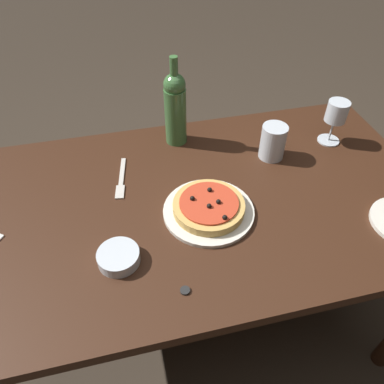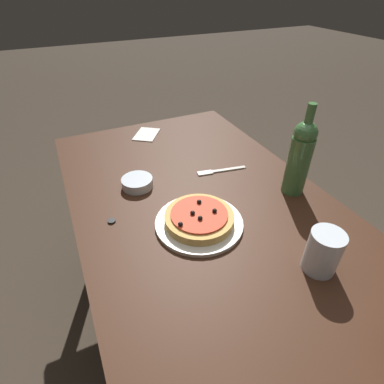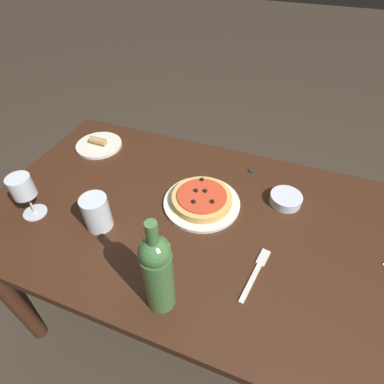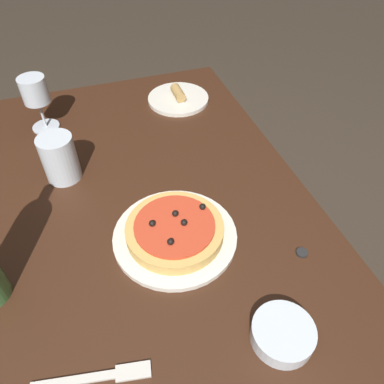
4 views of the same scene
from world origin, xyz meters
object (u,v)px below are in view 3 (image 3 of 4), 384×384
at_px(fork, 256,271).
at_px(pizza, 202,198).
at_px(side_bowl, 286,199).
at_px(side_plate, 99,145).
at_px(wine_glass, 23,189).
at_px(water_cup, 97,213).
at_px(bottle_cap, 252,171).
at_px(dining_table, 205,236).
at_px(dinner_plate, 202,203).
at_px(wine_bottle, 158,272).

bearing_deg(fork, pizza, 59.86).
xyz_separation_m(side_bowl, side_plate, (0.79, -0.06, -0.01)).
bearing_deg(side_bowl, wine_glass, 24.20).
xyz_separation_m(water_cup, fork, (-0.50, -0.01, -0.06)).
bearing_deg(pizza, bottle_cap, -117.53).
distance_m(dining_table, side_bowl, 0.31).
bearing_deg(dinner_plate, wine_bottle, 92.95).
distance_m(water_cup, side_bowl, 0.63).
xyz_separation_m(wine_bottle, side_plate, (0.54, -0.53, -0.13)).
bearing_deg(side_bowl, fork, 83.41).
bearing_deg(water_cup, pizza, -143.22).
height_order(dining_table, wine_glass, wine_glass).
height_order(side_bowl, fork, side_bowl).
bearing_deg(bottle_cap, fork, 104.28).
relative_size(pizza, bottle_cap, 8.54).
height_order(side_plate, bottle_cap, side_plate).
relative_size(dining_table, fork, 7.81).
distance_m(wine_glass, water_cup, 0.24).
height_order(fork, bottle_cap, bottle_cap).
relative_size(side_plate, bottle_cap, 7.96).
bearing_deg(dining_table, wine_glass, 18.03).
distance_m(dining_table, dinner_plate, 0.12).
distance_m(dinner_plate, side_bowl, 0.29).
bearing_deg(fork, dinner_plate, 59.87).
bearing_deg(dinner_plate, fork, 139.95).
bearing_deg(bottle_cap, side_bowl, 139.18).
xyz_separation_m(pizza, wine_glass, (0.51, 0.24, 0.08)).
relative_size(side_bowl, side_plate, 0.57).
height_order(fork, side_plate, side_plate).
relative_size(wine_glass, bottle_cap, 6.49).
relative_size(side_bowl, bottle_cap, 4.51).
relative_size(dinner_plate, water_cup, 2.23).
xyz_separation_m(water_cup, side_bowl, (-0.54, -0.31, -0.04)).
xyz_separation_m(dining_table, dinner_plate, (0.03, -0.06, 0.09)).
bearing_deg(wine_glass, dining_table, -161.97).
height_order(dining_table, side_plate, side_plate).
height_order(dinner_plate, wine_bottle, wine_bottle).
relative_size(dining_table, side_bowl, 13.71).
distance_m(water_cup, fork, 0.51).
bearing_deg(wine_glass, pizza, -154.87).
distance_m(wine_glass, wine_bottle, 0.54).
xyz_separation_m(dining_table, wine_glass, (0.54, 0.18, 0.20)).
distance_m(dinner_plate, pizza, 0.02).
bearing_deg(pizza, fork, 139.94).
xyz_separation_m(pizza, water_cup, (0.27, 0.20, 0.03)).
xyz_separation_m(dinner_plate, fork, (-0.23, 0.19, -0.00)).
relative_size(water_cup, bottle_cap, 4.88).
relative_size(wine_bottle, water_cup, 2.63).
height_order(pizza, fork, pizza).
distance_m(pizza, bottle_cap, 0.27).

